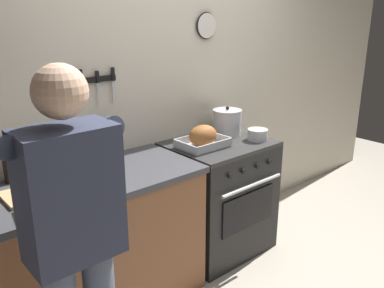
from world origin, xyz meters
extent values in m
cube|color=beige|center=(0.00, 1.35, 1.30)|extent=(6.00, 0.10, 2.60)
cube|color=black|center=(-0.66, 1.29, 1.42)|extent=(0.38, 0.02, 0.04)
cube|color=silver|center=(-0.83, 1.28, 1.34)|extent=(0.02, 0.00, 0.13)
cube|color=black|center=(-0.83, 1.28, 1.45)|extent=(0.02, 0.02, 0.09)
cube|color=silver|center=(-0.72, 1.28, 1.34)|extent=(0.02, 0.00, 0.13)
cube|color=black|center=(-0.72, 1.28, 1.45)|extent=(0.02, 0.02, 0.09)
cube|color=silver|center=(-0.60, 1.28, 1.33)|extent=(0.01, 0.00, 0.15)
cube|color=black|center=(-0.60, 1.28, 1.44)|extent=(0.02, 0.02, 0.08)
cube|color=silver|center=(-0.49, 1.28, 1.34)|extent=(0.02, 0.00, 0.14)
cube|color=black|center=(-0.49, 1.28, 1.45)|extent=(0.02, 0.02, 0.09)
cylinder|color=white|center=(0.34, 1.28, 1.74)|extent=(0.19, 0.02, 0.19)
torus|color=black|center=(0.34, 1.28, 1.74)|extent=(0.20, 0.02, 0.20)
cube|color=brown|center=(-1.20, 0.99, 0.43)|extent=(2.00, 0.62, 0.86)
cube|color=#3D3D42|center=(-1.20, 0.99, 0.88)|extent=(2.03, 0.65, 0.04)
cube|color=black|center=(0.22, 0.99, 0.43)|extent=(0.76, 0.62, 0.87)
cube|color=black|center=(0.22, 0.67, 0.45)|extent=(0.53, 0.01, 0.28)
cube|color=#2D2D2D|center=(0.22, 0.99, 0.89)|extent=(0.76, 0.62, 0.03)
cylinder|color=black|center=(0.01, 0.67, 0.78)|extent=(0.04, 0.02, 0.04)
cylinder|color=black|center=(0.14, 0.67, 0.78)|extent=(0.04, 0.02, 0.04)
cylinder|color=black|center=(0.30, 0.67, 0.78)|extent=(0.04, 0.02, 0.04)
cylinder|color=black|center=(0.43, 0.67, 0.78)|extent=(0.04, 0.02, 0.04)
cylinder|color=silver|center=(0.22, 0.65, 0.66)|extent=(0.61, 0.02, 0.02)
cube|color=#2D3347|center=(-1.25, 0.35, 1.14)|extent=(0.38, 0.22, 0.56)
sphere|color=tan|center=(-1.25, 0.35, 1.55)|extent=(0.21, 0.21, 0.21)
cylinder|color=#2D3347|center=(-1.04, 0.59, 1.32)|extent=(0.09, 0.55, 0.22)
cube|color=#B7B7BC|center=(0.04, 0.98, 0.91)|extent=(0.34, 0.25, 0.01)
cube|color=#B7B7BC|center=(0.04, 0.86, 0.94)|extent=(0.34, 0.01, 0.05)
cube|color=#B7B7BC|center=(0.04, 1.11, 0.94)|extent=(0.34, 0.01, 0.05)
cube|color=#B7B7BC|center=(-0.13, 0.98, 0.94)|extent=(0.01, 0.25, 0.05)
cube|color=#B7B7BC|center=(0.21, 0.98, 0.94)|extent=(0.01, 0.25, 0.05)
ellipsoid|color=#935628|center=(0.04, 0.98, 0.99)|extent=(0.23, 0.16, 0.15)
cylinder|color=#B7B7BC|center=(0.41, 1.10, 1.00)|extent=(0.23, 0.23, 0.19)
cylinder|color=#B2B2B7|center=(0.41, 1.10, 1.10)|extent=(0.23, 0.23, 0.01)
sphere|color=black|center=(0.41, 1.10, 1.12)|extent=(0.03, 0.03, 0.03)
cylinder|color=#B7B7BC|center=(0.48, 0.84, 0.94)|extent=(0.16, 0.16, 0.09)
cube|color=tan|center=(-1.16, 0.98, 0.91)|extent=(0.36, 0.24, 0.02)
cylinder|color=#385623|center=(-0.59, 1.22, 1.01)|extent=(0.07, 0.07, 0.21)
cylinder|color=#385623|center=(-0.59, 1.22, 1.14)|extent=(0.03, 0.03, 0.05)
cylinder|color=black|center=(-0.59, 1.22, 1.17)|extent=(0.03, 0.03, 0.01)
cylinder|color=#338CCC|center=(-1.07, 1.11, 0.99)|extent=(0.06, 0.06, 0.18)
cylinder|color=#338CCC|center=(-1.07, 1.11, 1.10)|extent=(0.03, 0.03, 0.04)
cylinder|color=white|center=(-1.07, 1.11, 1.12)|extent=(0.03, 0.03, 0.01)
cylinder|color=black|center=(-1.23, 1.23, 0.98)|extent=(0.06, 0.06, 0.16)
cylinder|color=black|center=(-1.23, 1.23, 1.08)|extent=(0.03, 0.03, 0.04)
cylinder|color=#B21919|center=(-1.23, 1.23, 1.10)|extent=(0.03, 0.03, 0.01)
camera|label=1|loc=(-1.85, -1.08, 1.83)|focal=37.96mm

